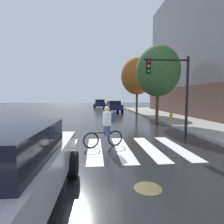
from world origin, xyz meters
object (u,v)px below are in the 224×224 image
Objects in this scene: manhole_cover at (148,188)px; sedan_near at (1,172)px; cyclist at (106,127)px; sedan_far at (100,103)px; street_tree_near at (158,71)px; street_tree_mid at (137,76)px; traffic_light_near at (172,82)px; sedan_mid at (113,106)px; fire_hydrant at (171,115)px.

sedan_near is (-2.76, -0.75, 0.82)m from manhole_cover.
sedan_far is at bearing 88.96° from cyclist.
cyclist is 0.28× the size of street_tree_near.
sedan_near is 0.78× the size of street_tree_near.
street_tree_mid is at bearing 77.42° from manhole_cover.
street_tree_mid is (6.57, 17.80, 3.68)m from sedan_near.
traffic_light_near is 0.70× the size of street_tree_near.
cyclist is (-2.21, -17.96, 0.04)m from sedan_mid.
sedan_near is at bearing -110.26° from street_tree_mid.
street_tree_mid is at bearing 89.05° from street_tree_near.
manhole_cover is 0.38× the size of cyclist.
traffic_light_near is (2.92, 5.39, 2.86)m from manhole_cover.
traffic_light_near is 4.61m from street_tree_near.
sedan_mid is (4.26, 22.20, -0.02)m from sedan_near.
sedan_mid is 1.10× the size of traffic_light_near.
fire_hydrant is at bearing 51.12° from cyclist.
manhole_cover is 0.11× the size of street_tree_near.
sedan_near is 8.61m from traffic_light_near.
street_tree_mid is (4.52, 13.56, 3.65)m from cyclist.
sedan_far is at bearing 100.53° from sedan_mid.
sedan_mid is at bearing -79.47° from sedan_far.
sedan_mid is (1.49, 21.45, 0.80)m from manhole_cover.
sedan_near is at bearing -132.81° from traffic_light_near.
street_tree_mid reaches higher than street_tree_near.
manhole_cover is 30.70m from sedan_far.
sedan_far reaches higher than fire_hydrant.
manhole_cover is at bearing 15.16° from sedan_near.
street_tree_near reaches higher than traffic_light_near.
sedan_near is at bearing -124.62° from fire_hydrant.
sedan_mid is 5.93× the size of fire_hydrant.
sedan_near is 1.00× the size of sedan_mid.
street_tree_near is (0.76, 4.39, 1.19)m from traffic_light_near.
sedan_far is 0.71× the size of street_tree_mid.
cyclist reaches higher than fire_hydrant.
fire_hydrant is at bearing -74.90° from street_tree_mid.
traffic_light_near is (1.43, -16.06, 2.06)m from sedan_mid.
cyclist is at bearing -152.48° from traffic_light_near.
fire_hydrant is (5.41, 11.09, 0.53)m from manhole_cover.
manhole_cover is 21.52m from sedan_mid.
fire_hydrant is 7.33m from street_tree_mid.
sedan_far reaches higher than sedan_mid.
sedan_near is 5.96× the size of fire_hydrant.
street_tree_near is at bearing -142.76° from fire_hydrant.
street_tree_mid is at bearing -73.54° from sedan_far.
sedan_far is 27.20m from cyclist.
street_tree_mid is (3.81, 17.05, 4.49)m from manhole_cover.
traffic_light_near is 6.65m from fire_hydrant.
sedan_mid reaches higher than manhole_cover.
cyclist is 2.17× the size of fire_hydrant.
manhole_cover is 0.13× the size of sedan_far.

